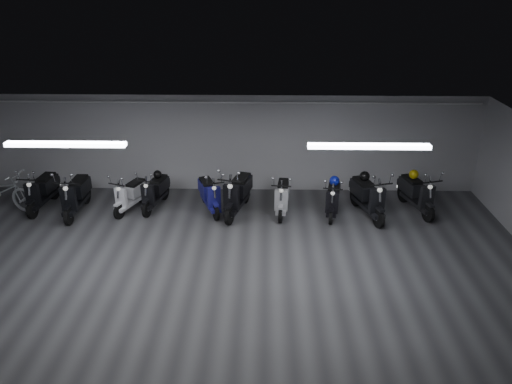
{
  "coord_description": "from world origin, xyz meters",
  "views": [
    {
      "loc": [
        0.97,
        -8.11,
        5.88
      ],
      "look_at": [
        0.75,
        2.5,
        1.05
      ],
      "focal_mm": 34.21,
      "sensor_mm": 36.0,
      "label": 1
    }
  ],
  "objects_px": {
    "scooter_9": "(418,188)",
    "bicycle": "(0,186)",
    "helmet_0": "(365,176)",
    "scooter_0": "(41,186)",
    "scooter_6": "(283,191)",
    "scooter_7": "(333,194)",
    "helmet_2": "(334,181)",
    "scooter_5": "(237,187)",
    "helmet_1": "(414,174)",
    "scooter_4": "(209,189)",
    "helmet_3": "(157,174)",
    "scooter_8": "(368,191)",
    "scooter_1": "(75,189)",
    "scooter_3": "(155,187)",
    "scooter_2": "(130,190)"
  },
  "relations": [
    {
      "from": "scooter_5",
      "to": "helmet_2",
      "type": "xyz_separation_m",
      "value": [
        2.53,
        0.17,
        0.14
      ]
    },
    {
      "from": "scooter_2",
      "to": "helmet_1",
      "type": "distance_m",
      "value": 7.53
    },
    {
      "from": "scooter_2",
      "to": "helmet_2",
      "type": "height_order",
      "value": "scooter_2"
    },
    {
      "from": "bicycle",
      "to": "helmet_0",
      "type": "height_order",
      "value": "bicycle"
    },
    {
      "from": "scooter_3",
      "to": "bicycle",
      "type": "distance_m",
      "value": 4.1
    },
    {
      "from": "scooter_9",
      "to": "bicycle",
      "type": "relative_size",
      "value": 0.9
    },
    {
      "from": "scooter_9",
      "to": "scooter_7",
      "type": "bearing_deg",
      "value": 170.62
    },
    {
      "from": "scooter_1",
      "to": "helmet_3",
      "type": "relative_size",
      "value": 8.25
    },
    {
      "from": "scooter_7",
      "to": "scooter_5",
      "type": "bearing_deg",
      "value": -170.61
    },
    {
      "from": "scooter_4",
      "to": "scooter_5",
      "type": "relative_size",
      "value": 0.86
    },
    {
      "from": "scooter_5",
      "to": "scooter_6",
      "type": "xyz_separation_m",
      "value": [
        1.18,
        0.05,
        -0.12
      ]
    },
    {
      "from": "scooter_7",
      "to": "helmet_2",
      "type": "xyz_separation_m",
      "value": [
        0.04,
        0.22,
        0.28
      ]
    },
    {
      "from": "scooter_7",
      "to": "scooter_8",
      "type": "distance_m",
      "value": 0.9
    },
    {
      "from": "scooter_7",
      "to": "scooter_8",
      "type": "xyz_separation_m",
      "value": [
        0.89,
        -0.06,
        0.12
      ]
    },
    {
      "from": "scooter_1",
      "to": "scooter_8",
      "type": "relative_size",
      "value": 0.97
    },
    {
      "from": "scooter_0",
      "to": "scooter_9",
      "type": "height_order",
      "value": "scooter_9"
    },
    {
      "from": "scooter_1",
      "to": "scooter_3",
      "type": "relative_size",
      "value": 1.12
    },
    {
      "from": "scooter_0",
      "to": "scooter_6",
      "type": "relative_size",
      "value": 1.07
    },
    {
      "from": "scooter_6",
      "to": "helmet_0",
      "type": "xyz_separation_m",
      "value": [
        2.13,
        0.11,
        0.4
      ]
    },
    {
      "from": "scooter_8",
      "to": "scooter_0",
      "type": "bearing_deg",
      "value": 161.86
    },
    {
      "from": "bicycle",
      "to": "helmet_0",
      "type": "xyz_separation_m",
      "value": [
        9.63,
        0.02,
        0.36
      ]
    },
    {
      "from": "helmet_0",
      "to": "scooter_8",
      "type": "bearing_deg",
      "value": -73.75
    },
    {
      "from": "scooter_5",
      "to": "scooter_8",
      "type": "bearing_deg",
      "value": 13.54
    },
    {
      "from": "scooter_8",
      "to": "bicycle",
      "type": "distance_m",
      "value": 9.71
    },
    {
      "from": "scooter_0",
      "to": "scooter_6",
      "type": "distance_m",
      "value": 6.43
    },
    {
      "from": "scooter_9",
      "to": "scooter_6",
      "type": "bearing_deg",
      "value": 166.82
    },
    {
      "from": "scooter_5",
      "to": "bicycle",
      "type": "relative_size",
      "value": 0.98
    },
    {
      "from": "helmet_0",
      "to": "helmet_3",
      "type": "distance_m",
      "value": 5.5
    },
    {
      "from": "scooter_1",
      "to": "helmet_1",
      "type": "height_order",
      "value": "scooter_1"
    },
    {
      "from": "scooter_4",
      "to": "helmet_2",
      "type": "distance_m",
      "value": 3.29
    },
    {
      "from": "scooter_9",
      "to": "helmet_2",
      "type": "relative_size",
      "value": 6.91
    },
    {
      "from": "helmet_2",
      "to": "helmet_3",
      "type": "relative_size",
      "value": 1.16
    },
    {
      "from": "scooter_0",
      "to": "helmet_0",
      "type": "bearing_deg",
      "value": 4.42
    },
    {
      "from": "scooter_2",
      "to": "scooter_5",
      "type": "bearing_deg",
      "value": 18.95
    },
    {
      "from": "scooter_1",
      "to": "helmet_3",
      "type": "xyz_separation_m",
      "value": [
        2.05,
        0.6,
        0.19
      ]
    },
    {
      "from": "scooter_0",
      "to": "scooter_7",
      "type": "distance_m",
      "value": 7.75
    },
    {
      "from": "scooter_7",
      "to": "bicycle",
      "type": "xyz_separation_m",
      "value": [
        -8.82,
        0.18,
        0.06
      ]
    },
    {
      "from": "scooter_5",
      "to": "scooter_7",
      "type": "relative_size",
      "value": 1.23
    },
    {
      "from": "helmet_1",
      "to": "scooter_4",
      "type": "bearing_deg",
      "value": -176.57
    },
    {
      "from": "helmet_3",
      "to": "helmet_1",
      "type": "bearing_deg",
      "value": -0.44
    },
    {
      "from": "scooter_7",
      "to": "scooter_8",
      "type": "relative_size",
      "value": 0.84
    },
    {
      "from": "scooter_9",
      "to": "helmet_0",
      "type": "distance_m",
      "value": 1.46
    },
    {
      "from": "helmet_1",
      "to": "helmet_2",
      "type": "relative_size",
      "value": 0.95
    },
    {
      "from": "scooter_7",
      "to": "scooter_9",
      "type": "xyz_separation_m",
      "value": [
        2.23,
        0.24,
        0.08
      ]
    },
    {
      "from": "scooter_7",
      "to": "scooter_9",
      "type": "relative_size",
      "value": 0.88
    },
    {
      "from": "scooter_4",
      "to": "scooter_6",
      "type": "bearing_deg",
      "value": -23.45
    },
    {
      "from": "scooter_0",
      "to": "scooter_5",
      "type": "distance_m",
      "value": 5.26
    },
    {
      "from": "scooter_4",
      "to": "scooter_2",
      "type": "bearing_deg",
      "value": 158.82
    },
    {
      "from": "scooter_0",
      "to": "scooter_3",
      "type": "relative_size",
      "value": 1.07
    },
    {
      "from": "scooter_6",
      "to": "bicycle",
      "type": "xyz_separation_m",
      "value": [
        -7.51,
        0.09,
        0.04
      ]
    }
  ]
}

